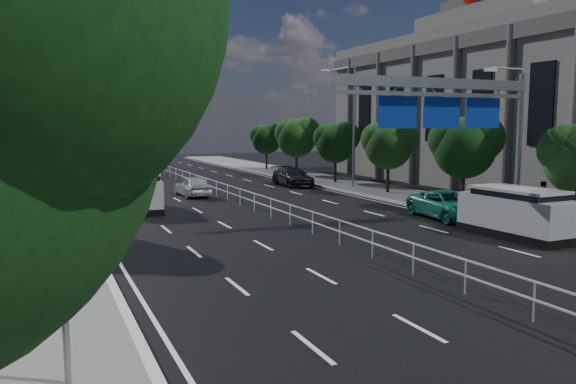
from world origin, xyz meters
TOP-DOWN VIEW (x-y plane):
  - ground at (0.00, 0.00)m, footprint 160.00×160.00m
  - kerb_near at (-9.00, 0.00)m, footprint 0.25×140.00m
  - median_fence at (0.00, 22.50)m, footprint 0.05×85.00m
  - toilet_sign at (-10.95, 0.00)m, footprint 1.62×0.18m
  - overhead_gantry at (6.74, 10.05)m, footprint 10.24×0.38m
  - streetlight_far at (10.50, 26.00)m, footprint 2.78×2.40m
  - civic_hall at (23.72, 22.00)m, footprint 14.40×36.00m
  - near_tree_back at (-11.94, 17.97)m, footprint 4.84×4.51m
  - far_tree_d at (11.25, 14.48)m, footprint 3.85×3.59m
  - far_tree_e at (11.25, 21.98)m, footprint 3.63×3.38m
  - far_tree_f at (11.24, 29.48)m, footprint 3.52×3.28m
  - far_tree_g at (11.25, 36.98)m, footprint 3.96×3.69m
  - far_tree_h at (11.24, 44.48)m, footprint 3.41×3.18m
  - white_minivan at (-5.80, 21.30)m, footprint 2.47×5.13m
  - red_bus at (-3.78, 50.94)m, footprint 4.09×11.27m
  - near_car_silver at (-1.45, 26.29)m, footprint 1.89×4.16m
  - near_car_dark at (-4.96, 53.42)m, footprint 2.30×5.37m
  - silver_minivan at (7.77, 7.22)m, footprint 2.32×5.12m
  - parked_car_teal at (8.15, 12.00)m, footprint 2.90×5.34m
  - parked_car_dark at (7.37, 29.48)m, footprint 2.14×5.01m
  - pedestrian_a at (11.22, 8.02)m, footprint 0.85×0.72m
  - pedestrian_b at (13.40, 10.94)m, footprint 0.99×0.89m

SIDE VIEW (x-z plane):
  - ground at x=0.00m, z-range 0.00..0.00m
  - kerb_near at x=-9.00m, z-range -0.01..0.15m
  - median_fence at x=0.00m, z-range 0.01..1.04m
  - near_car_silver at x=-1.45m, z-range 0.00..1.38m
  - parked_car_teal at x=8.15m, z-range 0.00..1.42m
  - parked_car_dark at x=7.37m, z-range 0.00..1.44m
  - near_car_dark at x=-4.96m, z-range 0.00..1.72m
  - pedestrian_b at x=13.40m, z-range 0.14..1.81m
  - silver_minivan at x=7.77m, z-range -0.02..2.08m
  - white_minivan at x=-5.80m, z-range -0.02..2.16m
  - pedestrian_a at x=11.22m, z-range 0.14..2.11m
  - red_bus at x=-3.78m, z-range 0.07..3.36m
  - toilet_sign at x=-10.95m, z-range 0.77..5.11m
  - far_tree_h at x=11.24m, z-range 0.97..5.88m
  - far_tree_f at x=11.24m, z-range 0.98..6.00m
  - far_tree_e at x=11.25m, z-range 0.99..6.12m
  - far_tree_d at x=11.25m, z-range 1.02..6.36m
  - far_tree_g at x=11.25m, z-range 1.03..6.48m
  - near_tree_back at x=-11.94m, z-range 1.27..7.96m
  - streetlight_far at x=10.50m, z-range 0.71..9.71m
  - overhead_gantry at x=6.74m, z-range 1.88..9.33m
  - civic_hall at x=23.72m, z-range -0.91..13.44m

